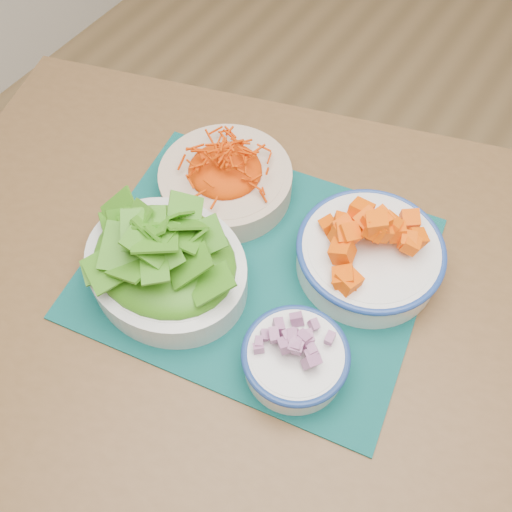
{
  "coord_description": "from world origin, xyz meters",
  "views": [
    {
      "loc": [
        0.02,
        -0.59,
        1.52
      ],
      "look_at": [
        -0.24,
        -0.2,
        0.78
      ],
      "focal_mm": 40.0,
      "sensor_mm": 36.0,
      "label": 1
    }
  ],
  "objects": [
    {
      "name": "lettuce_bowl",
      "position": [
        -0.34,
        -0.3,
        0.81
      ],
      "size": [
        0.28,
        0.25,
        0.13
      ],
      "rotation": [
        0.0,
        0.0,
        -0.12
      ],
      "color": "silver",
      "rests_on": "placemat"
    },
    {
      "name": "table",
      "position": [
        -0.15,
        -0.23,
        0.66
      ],
      "size": [
        1.48,
        1.2,
        0.75
      ],
      "rotation": [
        0.0,
        0.0,
        0.3
      ],
      "color": "brown",
      "rests_on": "ground"
    },
    {
      "name": "placemat",
      "position": [
        -0.24,
        -0.2,
        0.75
      ],
      "size": [
        0.58,
        0.5,
        0.0
      ],
      "primitive_type": "cube",
      "rotation": [
        0.0,
        0.0,
        0.18
      ],
      "color": "#053433",
      "rests_on": "table"
    },
    {
      "name": "onion_bowl",
      "position": [
        -0.1,
        -0.31,
        0.79
      ],
      "size": [
        0.18,
        0.18,
        0.07
      ],
      "rotation": [
        0.0,
        0.0,
        -0.36
      ],
      "color": "white",
      "rests_on": "placemat"
    },
    {
      "name": "carrot_bowl",
      "position": [
        -0.36,
        -0.1,
        0.8
      ],
      "size": [
        0.27,
        0.27,
        0.09
      ],
      "rotation": [
        0.0,
        0.0,
        0.25
      ],
      "color": "beige",
      "rests_on": "placemat"
    },
    {
      "name": "ground",
      "position": [
        0.0,
        0.0,
        0.0
      ],
      "size": [
        4.0,
        4.0,
        0.0
      ],
      "primitive_type": "plane",
      "color": "#A07D4D",
      "rests_on": "ground"
    },
    {
      "name": "squash_bowl",
      "position": [
        -0.09,
        -0.11,
        0.8
      ],
      "size": [
        0.25,
        0.25,
        0.11
      ],
      "rotation": [
        0.0,
        0.0,
        -0.17
      ],
      "color": "white",
      "rests_on": "placemat"
    }
  ]
}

